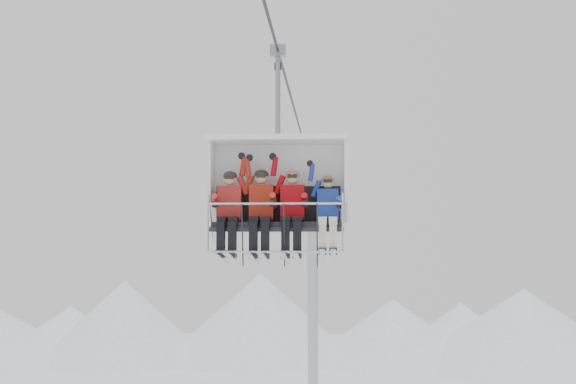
# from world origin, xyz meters

# --- Properties ---
(ridgeline) EXTENTS (72.00, 21.00, 7.00)m
(ridgeline) POSITION_xyz_m (-1.58, 42.05, 2.84)
(ridgeline) COLOR white
(ridgeline) RESTS_ON ground
(lift_tower_right) EXTENTS (2.00, 1.80, 13.48)m
(lift_tower_right) POSITION_xyz_m (0.00, 22.00, 5.78)
(lift_tower_right) COLOR #AFB1B6
(lift_tower_right) RESTS_ON ground
(haul_cable) EXTENTS (0.06, 50.00, 0.06)m
(haul_cable) POSITION_xyz_m (0.00, 0.00, 13.30)
(haul_cable) COLOR #2B2B30
(haul_cable) RESTS_ON lift_tower_left
(chairlift_carrier) EXTENTS (2.66, 1.17, 3.98)m
(chairlift_carrier) POSITION_xyz_m (0.00, -3.07, 10.73)
(chairlift_carrier) COLOR black
(chairlift_carrier) RESTS_ON haul_cable
(skier_far_left) EXTENTS (0.44, 1.69, 1.74)m
(skier_far_left) POSITION_xyz_m (-0.90, -3.38, 10.24)
(skier_far_left) COLOR #B42521
(skier_far_left) RESTS_ON chairlift_carrier
(skier_center_left) EXTENTS (0.46, 1.69, 1.78)m
(skier_center_left) POSITION_xyz_m (-0.30, -3.38, 10.26)
(skier_center_left) COLOR #AB2412
(skier_center_left) RESTS_ON chairlift_carrier
(skier_center_right) EXTENTS (0.45, 1.69, 1.76)m
(skier_center_right) POSITION_xyz_m (0.29, -3.38, 10.25)
(skier_center_right) COLOR #B20A10
(skier_center_right) RESTS_ON chairlift_carrier
(skier_far_right) EXTENTS (0.40, 1.69, 1.60)m
(skier_far_right) POSITION_xyz_m (0.95, -3.39, 10.20)
(skier_far_right) COLOR #1D3BA5
(skier_far_right) RESTS_ON chairlift_carrier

